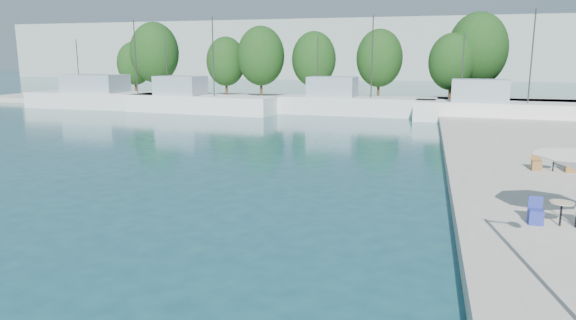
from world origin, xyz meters
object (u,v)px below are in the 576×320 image
(trawler_03, at_px, (351,104))
(trawler_04, at_px, (502,111))
(trawler_01, at_px, (117,99))
(trawler_02, at_px, (197,102))

(trawler_03, xyz_separation_m, trawler_04, (14.02, -3.13, -0.00))
(trawler_01, xyz_separation_m, trawler_04, (41.15, -2.97, 0.00))
(trawler_01, distance_m, trawler_03, 27.13)
(trawler_02, bearing_deg, trawler_01, 175.27)
(trawler_01, bearing_deg, trawler_03, 0.97)
(trawler_04, bearing_deg, trawler_03, 171.13)
(trawler_03, distance_m, trawler_04, 14.36)
(trawler_02, height_order, trawler_03, same)
(trawler_03, bearing_deg, trawler_02, -168.42)
(trawler_02, relative_size, trawler_03, 1.03)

